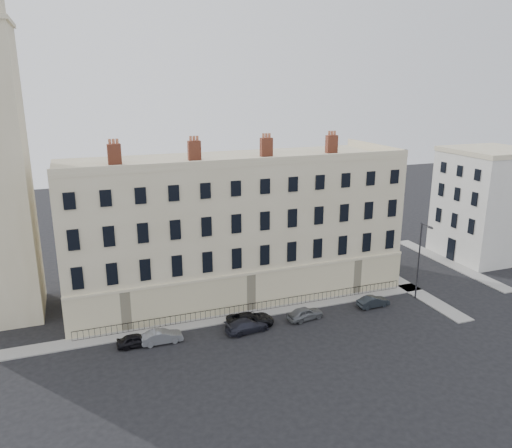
# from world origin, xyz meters

# --- Properties ---
(ground) EXTENTS (160.00, 160.00, 0.00)m
(ground) POSITION_xyz_m (0.00, 0.00, 0.00)
(ground) COLOR black
(ground) RESTS_ON ground
(terrace) EXTENTS (36.22, 12.22, 17.00)m
(terrace) POSITION_xyz_m (-5.97, 11.97, 7.50)
(terrace) COLOR #C7BA94
(terrace) RESTS_ON ground
(adjacent_building) EXTENTS (10.00, 10.00, 14.00)m
(adjacent_building) POSITION_xyz_m (29.00, 11.00, 7.00)
(adjacent_building) COLOR silver
(adjacent_building) RESTS_ON ground
(pavement_terrace) EXTENTS (48.00, 2.00, 0.12)m
(pavement_terrace) POSITION_xyz_m (-10.00, 5.00, 0.06)
(pavement_terrace) COLOR gray
(pavement_terrace) RESTS_ON ground
(pavement_east_return) EXTENTS (2.00, 24.00, 0.12)m
(pavement_east_return) POSITION_xyz_m (13.00, 8.00, 0.06)
(pavement_east_return) COLOR gray
(pavement_east_return) RESTS_ON ground
(pavement_adjacent) EXTENTS (2.00, 20.00, 0.12)m
(pavement_adjacent) POSITION_xyz_m (23.00, 10.00, 0.06)
(pavement_adjacent) COLOR gray
(pavement_adjacent) RESTS_ON ground
(railings) EXTENTS (35.00, 0.04, 0.96)m
(railings) POSITION_xyz_m (-6.00, 5.40, 0.55)
(railings) COLOR black
(railings) RESTS_ON ground
(car_a) EXTENTS (3.45, 1.45, 1.17)m
(car_a) POSITION_xyz_m (-18.09, 2.67, 0.58)
(car_a) COLOR black
(car_a) RESTS_ON ground
(car_b) EXTENTS (3.75, 1.32, 1.23)m
(car_b) POSITION_xyz_m (-15.85, 2.46, 0.62)
(car_b) COLOR slate
(car_b) RESTS_ON ground
(car_c) EXTENTS (4.44, 2.22, 1.24)m
(car_c) POSITION_xyz_m (-7.88, 1.78, 0.62)
(car_c) COLOR #22232D
(car_c) RESTS_ON ground
(car_d) EXTENTS (4.92, 2.85, 1.29)m
(car_d) POSITION_xyz_m (-7.22, 2.80, 0.65)
(car_d) COLOR black
(car_d) RESTS_ON ground
(car_e) EXTENTS (3.96, 2.09, 1.28)m
(car_e) POSITION_xyz_m (-1.64, 2.17, 0.64)
(car_e) COLOR slate
(car_e) RESTS_ON ground
(car_f) EXTENTS (3.58, 1.40, 1.16)m
(car_f) POSITION_xyz_m (6.35, 2.29, 0.58)
(car_f) COLOR #1F2429
(car_f) RESTS_ON ground
(streetlamp) EXTENTS (0.36, 1.86, 8.61)m
(streetlamp) POSITION_xyz_m (11.92, 2.45, 4.77)
(streetlamp) COLOR #323237
(streetlamp) RESTS_ON ground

